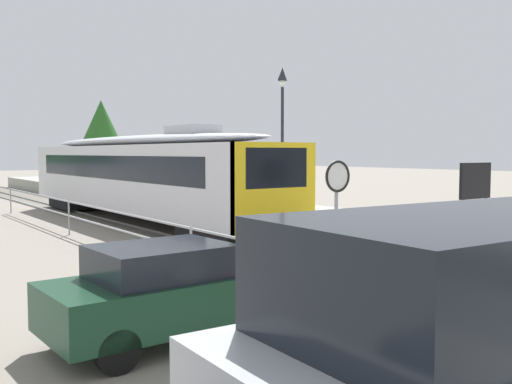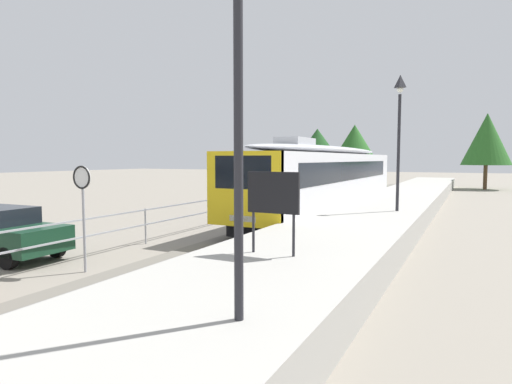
{
  "view_description": "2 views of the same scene",
  "coord_description": "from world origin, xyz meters",
  "px_view_note": "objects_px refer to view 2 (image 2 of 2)",
  "views": [
    {
      "loc": [
        -9.74,
        0.33,
        2.94
      ],
      "look_at": [
        0.0,
        14.05,
        1.8
      ],
      "focal_mm": 40.52,
      "sensor_mm": 36.0,
      "label": 1
    },
    {
      "loc": [
        6.85,
        0.42,
        2.98
      ],
      "look_at": [
        0.0,
        14.05,
        1.8
      ],
      "focal_mm": 30.23,
      "sensor_mm": 36.0,
      "label": 2
    }
  ],
  "objects_px": {
    "platform_notice_board": "(273,195)",
    "platform_lamp_mid_platform": "(399,117)",
    "parked_hatchback_dark_green": "(1,232)",
    "platform_lamp_near_end": "(238,25)",
    "speed_limit_sign": "(82,192)",
    "commuter_train": "(327,175)"
  },
  "relations": [
    {
      "from": "commuter_train",
      "to": "platform_notice_board",
      "type": "bearing_deg",
      "value": -77.48
    },
    {
      "from": "commuter_train",
      "to": "parked_hatchback_dark_green",
      "type": "relative_size",
      "value": 4.71
    },
    {
      "from": "parked_hatchback_dark_green",
      "to": "speed_limit_sign",
      "type": "bearing_deg",
      "value": -0.36
    },
    {
      "from": "platform_lamp_mid_platform",
      "to": "parked_hatchback_dark_green",
      "type": "bearing_deg",
      "value": -135.05
    },
    {
      "from": "parked_hatchback_dark_green",
      "to": "commuter_train",
      "type": "bearing_deg",
      "value": 68.18
    },
    {
      "from": "platform_notice_board",
      "to": "platform_lamp_mid_platform",
      "type": "bearing_deg",
      "value": 82.71
    },
    {
      "from": "platform_lamp_near_end",
      "to": "parked_hatchback_dark_green",
      "type": "bearing_deg",
      "value": 162.13
    },
    {
      "from": "platform_lamp_near_end",
      "to": "commuter_train",
      "type": "bearing_deg",
      "value": 103.69
    },
    {
      "from": "platform_lamp_mid_platform",
      "to": "speed_limit_sign",
      "type": "xyz_separation_m",
      "value": [
        -6.39,
        -9.88,
        -2.5
      ]
    },
    {
      "from": "speed_limit_sign",
      "to": "parked_hatchback_dark_green",
      "type": "height_order",
      "value": "speed_limit_sign"
    },
    {
      "from": "speed_limit_sign",
      "to": "commuter_train",
      "type": "bearing_deg",
      "value": 81.27
    },
    {
      "from": "platform_lamp_mid_platform",
      "to": "platform_notice_board",
      "type": "relative_size",
      "value": 2.97
    },
    {
      "from": "commuter_train",
      "to": "speed_limit_sign",
      "type": "height_order",
      "value": "commuter_train"
    },
    {
      "from": "speed_limit_sign",
      "to": "parked_hatchback_dark_green",
      "type": "relative_size",
      "value": 0.69
    },
    {
      "from": "platform_notice_board",
      "to": "speed_limit_sign",
      "type": "bearing_deg",
      "value": -174.14
    },
    {
      "from": "commuter_train",
      "to": "speed_limit_sign",
      "type": "xyz_separation_m",
      "value": [
        -2.17,
        -14.15,
        -0.02
      ]
    },
    {
      "from": "platform_notice_board",
      "to": "parked_hatchback_dark_green",
      "type": "xyz_separation_m",
      "value": [
        -8.68,
        -0.51,
        -1.4
      ]
    },
    {
      "from": "platform_lamp_mid_platform",
      "to": "platform_notice_board",
      "type": "distance_m",
      "value": 9.73
    },
    {
      "from": "platform_lamp_near_end",
      "to": "speed_limit_sign",
      "type": "xyz_separation_m",
      "value": [
        -6.39,
        3.16,
        -2.5
      ]
    },
    {
      "from": "platform_lamp_near_end",
      "to": "platform_notice_board",
      "type": "bearing_deg",
      "value": 107.92
    },
    {
      "from": "commuter_train",
      "to": "platform_lamp_mid_platform",
      "type": "height_order",
      "value": "platform_lamp_mid_platform"
    },
    {
      "from": "platform_notice_board",
      "to": "parked_hatchback_dark_green",
      "type": "bearing_deg",
      "value": -176.63
    }
  ]
}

